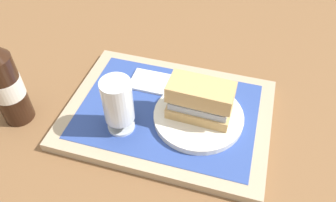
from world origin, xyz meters
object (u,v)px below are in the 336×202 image
at_px(beer_glass, 118,104).
at_px(sandwich, 198,100).
at_px(plate, 198,117).
at_px(beer_bottle, 4,82).

bearing_deg(beer_glass, sandwich, -155.60).
bearing_deg(plate, sandwich, -1.93).
relative_size(sandwich, beer_bottle, 0.51).
xyz_separation_m(sandwich, beer_glass, (0.15, 0.07, 0.01)).
height_order(plate, beer_bottle, beer_bottle).
relative_size(plate, beer_glass, 1.52).
relative_size(plate, beer_bottle, 0.71).
bearing_deg(beer_bottle, sandwich, -167.44).
bearing_deg(plate, beer_bottle, 12.44).
xyz_separation_m(sandwich, beer_bottle, (0.38, 0.08, 0.03)).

